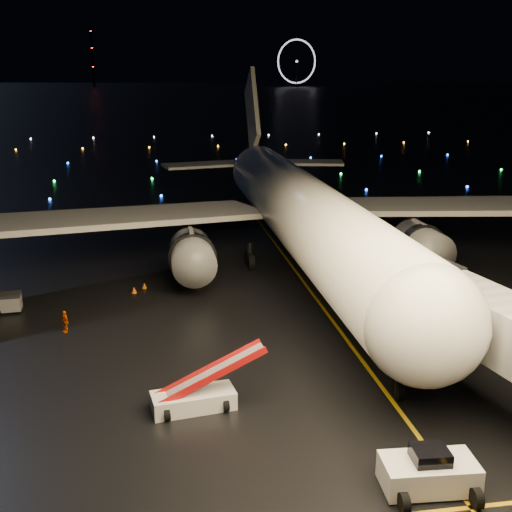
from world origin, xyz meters
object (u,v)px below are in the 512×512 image
Objects in this scene: belt_loader at (193,382)px; crew_c at (65,321)px; baggage_cart_0 at (9,303)px; airliner at (294,167)px; pushback_tug at (429,469)px.

crew_c is (-8.13, 12.14, -0.79)m from belt_loader.
belt_loader reaches higher than baggage_cart_0.
belt_loader is (-11.50, -27.01, -7.46)m from airliner.
baggage_cart_0 is at bearing 118.97° from belt_loader.
pushback_tug reaches higher than crew_c.
belt_loader is 3.70× the size of baggage_cart_0.
baggage_cart_0 is at bearing -157.06° from airliner.
belt_loader reaches higher than pushback_tug.
pushback_tug is 0.63× the size of belt_loader.
baggage_cart_0 is (-12.80, 16.80, -0.84)m from belt_loader.
baggage_cart_0 is (-4.67, 4.66, -0.04)m from crew_c.
baggage_cart_0 is (-24.30, -10.21, -8.29)m from airliner.
airliner is 9.73× the size of belt_loader.
baggage_cart_0 is (-22.49, 25.37, -0.22)m from pushback_tug.
airliner is at bearing 96.41° from crew_c.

